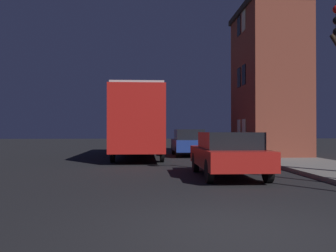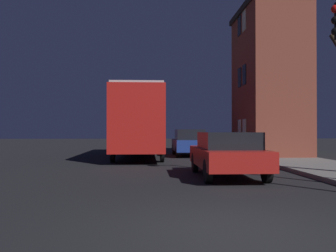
{
  "view_description": "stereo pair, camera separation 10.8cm",
  "coord_description": "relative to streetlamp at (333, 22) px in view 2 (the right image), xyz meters",
  "views": [
    {
      "loc": [
        -1.39,
        -5.51,
        1.49
      ],
      "look_at": [
        -0.37,
        11.36,
        1.68
      ],
      "focal_mm": 40.0,
      "sensor_mm": 36.0,
      "label": 1
    },
    {
      "loc": [
        -1.28,
        -5.52,
        1.49
      ],
      "look_at": [
        -0.37,
        11.36,
        1.68
      ],
      "focal_mm": 40.0,
      "sensor_mm": 36.0,
      "label": 2
    }
  ],
  "objects": [
    {
      "name": "streetlamp",
      "position": [
        0.0,
        0.0,
        0.0
      ],
      "size": [
        1.19,
        0.43,
        6.18
      ],
      "color": "#28282B",
      "rests_on": "sidewalk"
    },
    {
      "name": "ground_plane",
      "position": [
        -3.75,
        -4.4,
        -4.44
      ],
      "size": [
        120.0,
        120.0,
        0.0
      ],
      "primitive_type": "plane",
      "color": "black"
    },
    {
      "name": "car_near_lane",
      "position": [
        -2.52,
        1.86,
        -3.67
      ],
      "size": [
        1.86,
        4.38,
        1.43
      ],
      "color": "#B21E19",
      "rests_on": "ground"
    },
    {
      "name": "car_mid_lane",
      "position": [
        -2.65,
        11.6,
        -3.65
      ],
      "size": [
        1.75,
        4.11,
        1.54
      ],
      "color": "navy",
      "rests_on": "ground"
    },
    {
      "name": "bus",
      "position": [
        -5.52,
        10.83,
        -2.28
      ],
      "size": [
        2.49,
        10.16,
        3.62
      ],
      "color": "red",
      "rests_on": "ground"
    },
    {
      "name": "brick_building",
      "position": [
        1.72,
        10.6,
        -0.18
      ],
      "size": [
        3.28,
        5.46,
        8.2
      ],
      "color": "brown",
      "rests_on": "sidewalk"
    }
  ]
}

